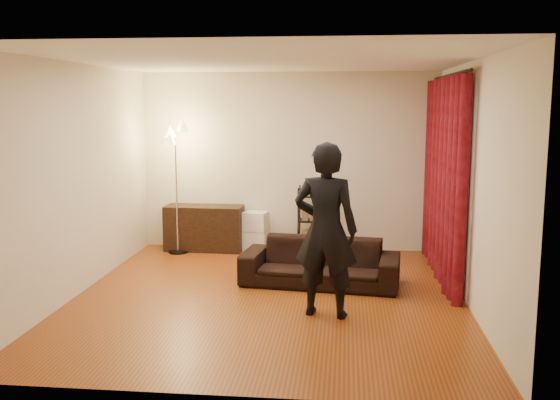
# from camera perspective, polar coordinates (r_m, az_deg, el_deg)

# --- Properties ---
(floor) EXTENTS (5.00, 5.00, 0.00)m
(floor) POSITION_cam_1_polar(r_m,az_deg,el_deg) (7.36, -1.03, -8.84)
(floor) COLOR brown
(floor) RESTS_ON ground
(ceiling) EXTENTS (5.00, 5.00, 0.00)m
(ceiling) POSITION_cam_1_polar(r_m,az_deg,el_deg) (7.02, -1.09, 12.63)
(ceiling) COLOR white
(ceiling) RESTS_ON ground
(wall_back) EXTENTS (5.00, 0.00, 5.00)m
(wall_back) POSITION_cam_1_polar(r_m,az_deg,el_deg) (9.54, 0.79, 3.53)
(wall_back) COLOR beige
(wall_back) RESTS_ON ground
(wall_front) EXTENTS (5.00, 0.00, 5.00)m
(wall_front) POSITION_cam_1_polar(r_m,az_deg,el_deg) (4.63, -4.89, -2.26)
(wall_front) COLOR beige
(wall_front) RESTS_ON ground
(wall_left) EXTENTS (0.00, 5.00, 5.00)m
(wall_left) POSITION_cam_1_polar(r_m,az_deg,el_deg) (7.67, -17.98, 1.78)
(wall_left) COLOR beige
(wall_left) RESTS_ON ground
(wall_right) EXTENTS (0.00, 5.00, 5.00)m
(wall_right) POSITION_cam_1_polar(r_m,az_deg,el_deg) (7.15, 17.14, 1.33)
(wall_right) COLOR beige
(wall_right) RESTS_ON ground
(curtain_rod) EXTENTS (0.04, 2.65, 0.04)m
(curtain_rod) POSITION_cam_1_polar(r_m,az_deg,el_deg) (8.19, 15.33, 10.95)
(curtain_rod) COLOR black
(curtain_rod) RESTS_ON wall_right
(curtain) EXTENTS (0.22, 2.65, 2.55)m
(curtain) POSITION_cam_1_polar(r_m,az_deg,el_deg) (8.24, 14.82, 1.86)
(curtain) COLOR maroon
(curtain) RESTS_ON ground
(sofa) EXTENTS (2.01, 0.97, 0.56)m
(sofa) POSITION_cam_1_polar(r_m,az_deg,el_deg) (7.78, 3.69, -5.72)
(sofa) COLOR black
(sofa) RESTS_ON ground
(person) EXTENTS (0.75, 0.56, 1.85)m
(person) POSITION_cam_1_polar(r_m,az_deg,el_deg) (6.53, 4.19, -2.76)
(person) COLOR black
(person) RESTS_ON ground
(media_cabinet) EXTENTS (1.19, 0.48, 0.69)m
(media_cabinet) POSITION_cam_1_polar(r_m,az_deg,el_deg) (9.62, -6.94, -2.55)
(media_cabinet) COLOR black
(media_cabinet) RESTS_ON ground
(storage_boxes) EXTENTS (0.40, 0.34, 0.60)m
(storage_boxes) POSITION_cam_1_polar(r_m,az_deg,el_deg) (9.56, -2.25, -2.83)
(storage_boxes) COLOR silver
(storage_boxes) RESTS_ON ground
(wire_shelf) EXTENTS (0.54, 0.45, 1.02)m
(wire_shelf) POSITION_cam_1_polar(r_m,az_deg,el_deg) (9.28, 3.17, -1.88)
(wire_shelf) COLOR black
(wire_shelf) RESTS_ON ground
(floor_lamp) EXTENTS (0.43, 0.43, 1.92)m
(floor_lamp) POSITION_cam_1_polar(r_m,az_deg,el_deg) (9.39, -9.45, 0.93)
(floor_lamp) COLOR silver
(floor_lamp) RESTS_ON ground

